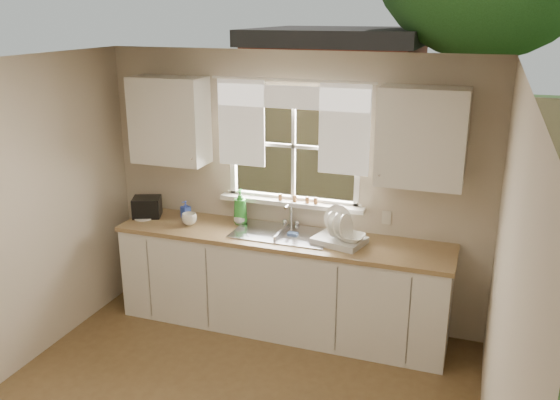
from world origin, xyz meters
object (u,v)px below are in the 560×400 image
(soap_bottle_a, at_px, (240,207))
(black_appliance, at_px, (147,207))
(dish_rack, at_px, (339,236))
(cup, at_px, (189,219))

(soap_bottle_a, bearing_deg, black_appliance, -168.97)
(black_appliance, bearing_deg, soap_bottle_a, -15.93)
(dish_rack, xyz_separation_m, cup, (-1.43, -0.02, -0.01))
(soap_bottle_a, relative_size, cup, 2.41)
(dish_rack, relative_size, cup, 3.43)
(cup, bearing_deg, black_appliance, 171.17)
(dish_rack, bearing_deg, soap_bottle_a, 170.61)
(dish_rack, distance_m, cup, 1.43)
(cup, bearing_deg, soap_bottle_a, 22.72)
(soap_bottle_a, height_order, cup, soap_bottle_a)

